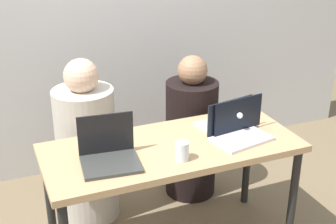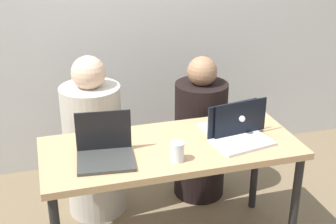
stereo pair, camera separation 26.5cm
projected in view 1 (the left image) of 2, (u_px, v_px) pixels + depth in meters
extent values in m
cube|color=tan|center=(172.00, 148.00, 2.68)|extent=(1.47, 0.63, 0.04)
cylinder|color=black|center=(293.00, 200.00, 2.84)|extent=(0.05, 0.05, 0.69)
cylinder|color=black|center=(50.00, 203.00, 2.81)|extent=(0.05, 0.05, 0.69)
cylinder|color=black|center=(247.00, 160.00, 3.29)|extent=(0.05, 0.05, 0.69)
cylinder|color=beige|center=(87.00, 155.00, 3.11)|extent=(0.42, 0.42, 0.93)
sphere|color=beige|center=(81.00, 76.00, 2.89)|extent=(0.22, 0.22, 0.22)
cylinder|color=black|center=(191.00, 139.00, 3.39)|extent=(0.45, 0.45, 0.87)
sphere|color=#997051|center=(193.00, 70.00, 3.18)|extent=(0.21, 0.21, 0.21)
cube|color=#373937|center=(111.00, 164.00, 2.45)|extent=(0.33, 0.28, 0.02)
cube|color=black|center=(106.00, 133.00, 2.51)|extent=(0.30, 0.04, 0.23)
sphere|color=white|center=(105.00, 132.00, 2.53)|extent=(0.04, 0.04, 0.04)
cube|color=#B3B6BA|center=(226.00, 125.00, 2.90)|extent=(0.37, 0.27, 0.02)
cube|color=black|center=(238.00, 115.00, 2.77)|extent=(0.34, 0.06, 0.21)
sphere|color=white|center=(240.00, 116.00, 2.75)|extent=(0.04, 0.04, 0.04)
cube|color=silver|center=(242.00, 139.00, 2.72)|extent=(0.37, 0.27, 0.02)
cube|color=black|center=(230.00, 115.00, 2.77)|extent=(0.33, 0.07, 0.20)
sphere|color=white|center=(229.00, 115.00, 2.78)|extent=(0.04, 0.04, 0.04)
cylinder|color=silver|center=(182.00, 151.00, 2.49)|extent=(0.07, 0.07, 0.11)
cylinder|color=silver|center=(182.00, 155.00, 2.50)|extent=(0.07, 0.07, 0.06)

